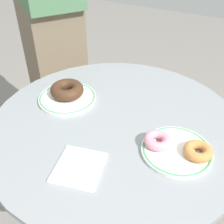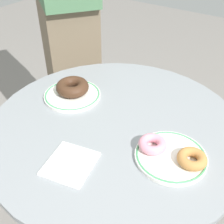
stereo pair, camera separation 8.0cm
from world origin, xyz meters
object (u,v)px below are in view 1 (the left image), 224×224
Objects in this scene: plate_left at (67,98)px; person_figure at (49,22)px; donut_pink_frosted at (158,140)px; paper_napkin at (79,167)px; plate_right at (177,150)px; cafe_table at (116,178)px; donut_chocolate at (67,90)px; donut_old_fashioned at (198,151)px.

plate_left is 0.11× the size of person_figure.
donut_pink_frosted is 0.21m from paper_napkin.
paper_napkin is (-0.19, -0.16, -0.00)m from plate_right.
plate_right is 0.25m from paper_napkin.
cafe_table is 0.35m from donut_chocolate.
person_figure is at bearing 143.96° from cafe_table.
person_figure reaches higher than donut_chocolate.
person_figure is (-0.68, 0.44, 0.07)m from donut_pink_frosted.
cafe_table is 4.16× the size of plate_right.
donut_pink_frosted is at bearing -17.07° from cafe_table.
plate_right is (0.39, -0.07, -0.00)m from plate_left.
cafe_table is at bearing 89.95° from paper_napkin.
paper_napkin is at bearing -145.85° from donut_old_fashioned.
plate_left is 1.02× the size of plate_right.
paper_napkin is at bearing -49.80° from plate_left.
paper_napkin is (-0.00, -0.20, 0.26)m from cafe_table.
plate_right is (0.19, -0.04, 0.26)m from cafe_table.
paper_napkin is at bearing -140.25° from plate_right.
donut_old_fashioned reaches higher than plate_right.
cafe_table is 0.75m from person_figure.
donut_old_fashioned reaches higher than paper_napkin.
plate_right is at bearing -174.56° from donut_old_fashioned.
donut_pink_frosted is 0.04× the size of person_figure.
donut_pink_frosted is at bearing -174.44° from donut_old_fashioned.
donut_chocolate is at bearing -46.12° from person_figure.
donut_chocolate reaches higher than paper_napkin.
donut_pink_frosted is (0.14, -0.04, 0.28)m from cafe_table.
donut_chocolate is 0.06× the size of person_figure.
person_figure is at bearing 132.29° from paper_napkin.
person_figure reaches higher than plate_left.
cafe_table is at bearing -8.52° from plate_left.
cafe_table is at bearing -11.04° from donut_chocolate.
plate_left is 0.35m from donut_pink_frosted.
cafe_table is at bearing 172.12° from donut_old_fashioned.
donut_old_fashioned and donut_pink_frosted have the same top height.
donut_chocolate is at bearing 118.51° from plate_left.
donut_pink_frosted reaches higher than plate_right.
donut_old_fashioned is at bearing -28.52° from person_figure.
person_figure reaches higher than paper_napkin.
plate_right is at bearing -11.17° from donut_chocolate.
donut_chocolate is 0.90× the size of paper_napkin.
person_figure reaches higher than donut_pink_frosted.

